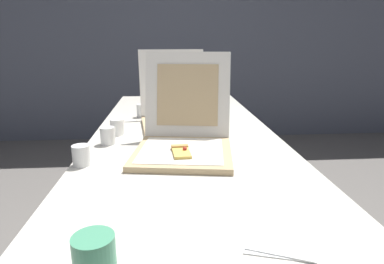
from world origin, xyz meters
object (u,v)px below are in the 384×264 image
(cup_white_far, at_px, (142,111))
(cup_printed_front, at_px, (95,262))
(pizza_box_front, at_px, (184,138))
(cup_white_near_center, at_px, (108,136))
(pizza_box_middle, at_px, (178,114))
(cup_white_mid, at_px, (117,127))
(table, at_px, (185,145))
(cup_white_near_left, at_px, (81,155))
(napkin_pile, at_px, (279,237))

(cup_white_far, bearing_deg, cup_printed_front, -89.46)
(pizza_box_front, distance_m, cup_printed_front, 0.74)
(cup_white_near_center, bearing_deg, pizza_box_middle, 44.99)
(cup_white_mid, bearing_deg, table, -5.28)
(table, bearing_deg, cup_white_far, 119.73)
(cup_white_far, height_order, cup_printed_front, cup_printed_front)
(table, height_order, cup_printed_front, cup_printed_front)
(pizza_box_middle, relative_size, cup_white_far, 6.77)
(table, bearing_deg, cup_printed_front, -102.38)
(cup_white_near_left, height_order, cup_white_mid, same)
(cup_white_near_left, relative_size, cup_white_far, 1.00)
(pizza_box_middle, relative_size, napkin_pile, 2.65)
(table, bearing_deg, napkin_pile, -79.01)
(pizza_box_middle, distance_m, napkin_pile, 1.04)
(pizza_box_front, xyz_separation_m, cup_white_near_left, (-0.36, -0.12, -0.02))
(cup_white_far, xyz_separation_m, napkin_pile, (0.38, -1.22, -0.03))
(table, height_order, cup_white_near_left, cup_white_near_left)
(pizza_box_middle, height_order, cup_white_near_left, pizza_box_middle)
(cup_white_near_left, bearing_deg, pizza_box_middle, 56.96)
(cup_white_near_center, height_order, napkin_pile, cup_white_near_center)
(napkin_pile, bearing_deg, cup_printed_front, -162.26)
(cup_white_near_center, bearing_deg, cup_white_mid, 82.35)
(pizza_box_front, relative_size, cup_white_mid, 6.77)
(cup_white_mid, bearing_deg, cup_white_near_left, -100.25)
(cup_white_near_center, xyz_separation_m, cup_white_mid, (0.02, 0.14, 0.00))
(table, height_order, cup_white_near_center, cup_white_near_center)
(pizza_box_front, bearing_deg, table, 94.09)
(cup_white_near_center, relative_size, cup_printed_front, 0.72)
(table, height_order, cup_white_far, cup_white_far)
(pizza_box_front, distance_m, pizza_box_middle, 0.43)
(pizza_box_front, distance_m, napkin_pile, 0.63)
(cup_printed_front, relative_size, napkin_pile, 0.55)
(cup_white_near_left, bearing_deg, pizza_box_front, 17.94)
(cup_white_near_center, distance_m, cup_white_far, 0.51)
(cup_white_near_center, xyz_separation_m, cup_white_near_left, (-0.05, -0.24, 0.00))
(cup_printed_front, bearing_deg, napkin_pile, 17.74)
(table, relative_size, napkin_pile, 11.94)
(pizza_box_front, distance_m, cup_white_far, 0.65)
(cup_white_near_center, bearing_deg, table, 18.71)
(pizza_box_middle, distance_m, cup_white_mid, 0.33)
(cup_white_far, bearing_deg, napkin_pile, -72.58)
(pizza_box_front, height_order, cup_printed_front, pizza_box_front)
(cup_white_near_center, height_order, cup_printed_front, cup_printed_front)
(table, distance_m, pizza_box_front, 0.26)
(pizza_box_middle, xyz_separation_m, napkin_pile, (0.19, -1.02, -0.05))
(cup_white_far, bearing_deg, pizza_box_middle, -44.95)
(cup_white_far, relative_size, cup_printed_front, 0.72)
(pizza_box_middle, relative_size, cup_printed_front, 4.86)
(cup_white_near_left, relative_size, napkin_pile, 0.39)
(table, height_order, napkin_pile, napkin_pile)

